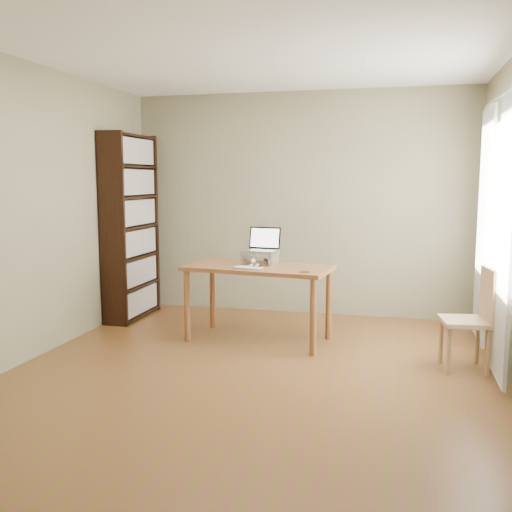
{
  "coord_description": "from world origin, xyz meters",
  "views": [
    {
      "loc": [
        1.13,
        -4.4,
        1.59
      ],
      "look_at": [
        -0.2,
        0.93,
        0.85
      ],
      "focal_mm": 40.0,
      "sensor_mm": 36.0,
      "label": 1
    }
  ],
  "objects_px": {
    "bookshelf": "(131,227)",
    "desk": "(258,276)",
    "cat": "(258,258)",
    "chair": "(474,316)",
    "keyboard": "(249,268)",
    "laptop": "(262,245)"
  },
  "relations": [
    {
      "from": "bookshelf",
      "to": "desk",
      "type": "bearing_deg",
      "value": -19.85
    },
    {
      "from": "cat",
      "to": "chair",
      "type": "bearing_deg",
      "value": -18.57
    },
    {
      "from": "keyboard",
      "to": "cat",
      "type": "relative_size",
      "value": 0.65
    },
    {
      "from": "bookshelf",
      "to": "cat",
      "type": "height_order",
      "value": "bookshelf"
    },
    {
      "from": "keyboard",
      "to": "chair",
      "type": "bearing_deg",
      "value": 9.66
    },
    {
      "from": "laptop",
      "to": "chair",
      "type": "relative_size",
      "value": 0.41
    },
    {
      "from": "desk",
      "to": "laptop",
      "type": "relative_size",
      "value": 4.19
    },
    {
      "from": "laptop",
      "to": "cat",
      "type": "relative_size",
      "value": 0.75
    },
    {
      "from": "laptop",
      "to": "cat",
      "type": "distance_m",
      "value": 0.14
    },
    {
      "from": "laptop",
      "to": "chair",
      "type": "distance_m",
      "value": 2.09
    },
    {
      "from": "laptop",
      "to": "cat",
      "type": "height_order",
      "value": "laptop"
    },
    {
      "from": "chair",
      "to": "desk",
      "type": "bearing_deg",
      "value": 159.71
    },
    {
      "from": "bookshelf",
      "to": "chair",
      "type": "relative_size",
      "value": 2.43
    },
    {
      "from": "desk",
      "to": "keyboard",
      "type": "bearing_deg",
      "value": -93.38
    },
    {
      "from": "keyboard",
      "to": "cat",
      "type": "distance_m",
      "value": 0.33
    },
    {
      "from": "cat",
      "to": "chair",
      "type": "xyz_separation_m",
      "value": [
        1.98,
        -0.53,
        -0.35
      ]
    },
    {
      "from": "desk",
      "to": "keyboard",
      "type": "relative_size",
      "value": 4.85
    },
    {
      "from": "desk",
      "to": "chair",
      "type": "xyz_separation_m",
      "value": [
        1.95,
        -0.42,
        -0.19
      ]
    },
    {
      "from": "desk",
      "to": "laptop",
      "type": "bearing_deg",
      "value": 97.15
    },
    {
      "from": "bookshelf",
      "to": "cat",
      "type": "xyz_separation_m",
      "value": [
        1.62,
        -0.48,
        -0.24
      ]
    },
    {
      "from": "desk",
      "to": "cat",
      "type": "distance_m",
      "value": 0.19
    },
    {
      "from": "bookshelf",
      "to": "keyboard",
      "type": "xyz_separation_m",
      "value": [
        1.61,
        -0.82,
        -0.29
      ]
    }
  ]
}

